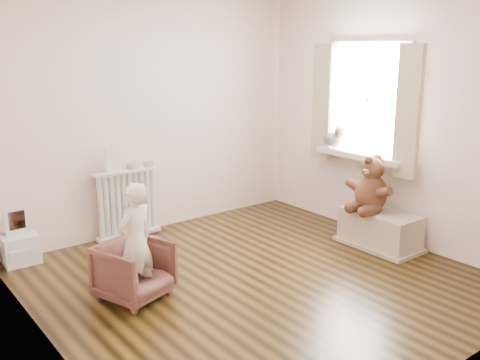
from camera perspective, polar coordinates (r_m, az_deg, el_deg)
floor at (r=4.82m, az=1.87°, el=-10.58°), size 3.60×3.60×0.01m
back_wall at (r=5.92m, az=-9.21°, el=7.02°), size 3.60×0.02×2.60m
front_wall at (r=3.28m, az=22.40°, el=0.45°), size 3.60×0.02×2.60m
left_wall at (r=3.59m, az=-20.77°, el=1.71°), size 0.02×3.60×2.60m
right_wall at (r=5.74m, az=16.11°, el=6.43°), size 0.02×3.60×2.60m
window at (r=5.88m, az=13.61°, el=8.23°), size 0.03×0.90×1.10m
window_sill at (r=5.89m, az=12.73°, el=2.58°), size 0.22×1.10×0.06m
curtain_left at (r=5.45m, az=17.50°, el=6.91°), size 0.06×0.26×1.30m
curtain_right at (r=6.18m, az=8.79°, el=8.16°), size 0.06×0.26×1.30m
radiator at (r=5.82m, az=-11.91°, el=-2.40°), size 0.71×0.13×0.75m
paper_doll at (r=5.65m, az=-13.38°, el=2.19°), size 0.16×0.01×0.27m
tin_a at (r=5.75m, az=-11.52°, el=1.44°), size 0.10×0.10×0.06m
tin_b at (r=5.84m, az=-9.76°, el=1.69°), size 0.10×0.10×0.06m
toy_vanity at (r=5.46m, az=-22.48°, el=-5.56°), size 0.33×0.23×0.52m
armchair at (r=4.49m, az=-11.22°, el=-9.48°), size 0.65×0.66×0.48m
child at (r=4.35m, az=-11.09°, el=-6.49°), size 0.41×0.33×0.97m
toy_bench at (r=5.69m, az=14.70°, el=-4.94°), size 0.42×0.78×0.37m
teddy_bear at (r=5.58m, az=13.89°, el=-0.23°), size 0.48×0.38×0.57m
plush_cat at (r=6.12m, az=9.87°, el=4.38°), size 0.24×0.33×0.25m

